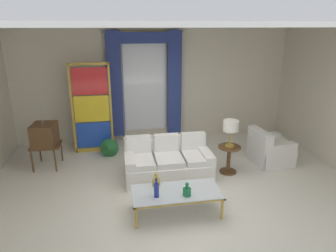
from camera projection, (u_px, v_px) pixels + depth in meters
ground_plane at (177, 194)px, 5.75m from camera, size 16.00×16.00×0.00m
wall_rear at (154, 85)px, 8.14m from camera, size 8.00×0.12×3.00m
ceiling_slab at (170, 25)px, 5.55m from camera, size 8.00×7.60×0.04m
curtained_window at (145, 77)px, 7.86m from camera, size 2.00×0.17×2.70m
couch_white_long at (167, 162)px, 6.35m from camera, size 1.77×0.93×0.86m
coffee_table at (176, 193)px, 5.06m from camera, size 1.47×0.69×0.41m
bottle_blue_decanter at (156, 189)px, 4.84m from camera, size 0.08×0.08×0.34m
bottle_crystal_tall at (156, 181)px, 5.20m from camera, size 0.13×0.13×0.24m
bottle_amber_squat at (187, 191)px, 4.90m from camera, size 0.13×0.13×0.23m
vintage_tv at (45, 136)px, 6.64m from camera, size 0.62×0.64×1.35m
armchair_white at (269, 151)px, 6.97m from camera, size 0.87×0.86×0.80m
stained_glass_divider at (92, 111)px, 7.35m from camera, size 0.95×0.05×2.20m
peacock_figurine at (109, 149)px, 7.25m from camera, size 0.44×0.60×0.50m
round_side_table at (229, 157)px, 6.48m from camera, size 0.48×0.48×0.59m
table_lamp_brass at (231, 127)px, 6.27m from camera, size 0.32×0.32×0.57m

